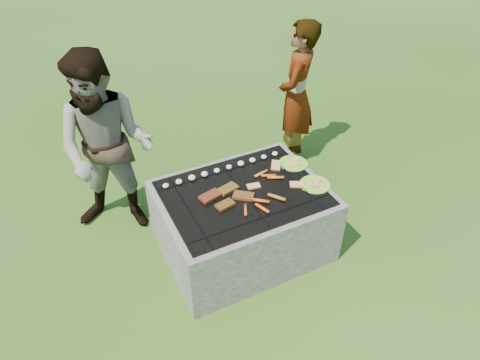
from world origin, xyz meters
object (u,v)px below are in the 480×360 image
Objects in this scene: fire_pit at (243,223)px; cook at (296,96)px; bystander at (107,149)px; plate_near at (315,185)px; plate_far at (293,164)px.

fire_pit is 0.85× the size of cook.
cook is at bearing 41.25° from fire_pit.
fire_pit is at bearing -12.12° from bystander.
plate_far is at bearing 90.13° from plate_near.
bystander is at bearing 146.41° from plate_near.
cook reaches higher than fire_pit.
plate_near reaches higher than fire_pit.
plate_far is at bearing 6.51° from bystander.
fire_pit is 0.67m from plate_near.
bystander reaches higher than cook.
plate_far is at bearing 15.27° from fire_pit.
cook is (0.52, 1.12, 0.15)m from plate_near.
fire_pit is 4.45× the size of plate_far.
fire_pit is 0.67m from plate_far.
plate_far is 1.05× the size of plate_near.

